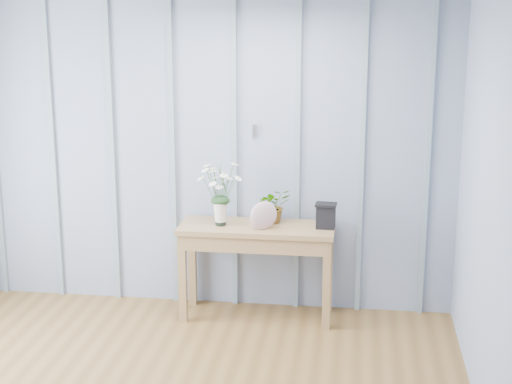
# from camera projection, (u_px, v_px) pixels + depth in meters

# --- Properties ---
(room_shell) EXTENTS (4.00, 4.50, 2.50)m
(room_shell) POSITION_uv_depth(u_px,v_px,m) (159.00, 79.00, 4.77)
(room_shell) COLOR #8692AC
(room_shell) RESTS_ON ground
(sideboard) EXTENTS (1.20, 0.45, 0.75)m
(sideboard) POSITION_uv_depth(u_px,v_px,m) (257.00, 240.00, 6.08)
(sideboard) COLOR olive
(sideboard) RESTS_ON ground
(daisy_vase) EXTENTS (0.36, 0.28, 0.51)m
(daisy_vase) POSITION_uv_depth(u_px,v_px,m) (220.00, 185.00, 5.99)
(daisy_vase) COLOR black
(daisy_vase) RESTS_ON sideboard
(spider_plant) EXTENTS (0.31, 0.29, 0.28)m
(spider_plant) POSITION_uv_depth(u_px,v_px,m) (274.00, 205.00, 6.11)
(spider_plant) COLOR #18371A
(spider_plant) RESTS_ON sideboard
(felt_disc_vessel) EXTENTS (0.22, 0.17, 0.22)m
(felt_disc_vessel) POSITION_uv_depth(u_px,v_px,m) (264.00, 215.00, 5.93)
(felt_disc_vessel) COLOR #9C5D7B
(felt_disc_vessel) RESTS_ON sideboard
(carved_box) EXTENTS (0.17, 0.13, 0.19)m
(carved_box) POSITION_uv_depth(u_px,v_px,m) (326.00, 216.00, 5.96)
(carved_box) COLOR black
(carved_box) RESTS_ON sideboard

